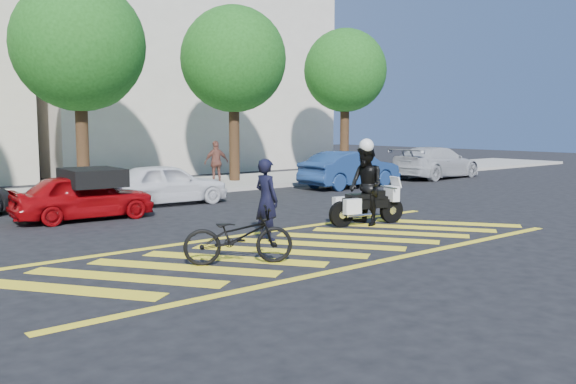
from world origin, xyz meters
TOP-DOWN VIEW (x-y plane):
  - ground at (0.00, 0.00)m, footprint 90.00×90.00m
  - sidewalk at (0.00, 12.00)m, footprint 60.00×5.00m
  - crosswalk at (-0.04, 0.00)m, footprint 12.33×4.00m
  - building_right at (9.00, 21.00)m, footprint 16.00×8.00m
  - tree_center at (0.13, 12.06)m, footprint 4.60×4.60m
  - tree_right at (6.63, 12.06)m, footprint 4.40×4.40m
  - tree_far_right at (13.13, 12.06)m, footprint 4.00×4.00m
  - officer_bike at (-0.10, 1.08)m, footprint 0.46×0.67m
  - bicycle at (-1.87, -0.41)m, footprint 2.08×1.54m
  - police_motorcycle at (3.07, 1.12)m, footprint 2.14×0.89m
  - officer_moto at (3.06, 1.11)m, footprint 0.95×1.12m
  - red_convertible at (-2.12, 6.44)m, footprint 3.74×1.70m
  - parked_mid_right at (1.06, 7.80)m, footprint 3.95×1.80m
  - parked_right at (9.21, 7.80)m, footprint 4.46×1.65m
  - parked_far_right at (15.30, 8.24)m, footprint 5.22×2.43m
  - pedestrian_right at (5.02, 11.10)m, footprint 1.07×0.59m

SIDE VIEW (x-z plane):
  - ground at x=0.00m, z-range 0.00..0.00m
  - crosswalk at x=-0.04m, z-range 0.00..0.01m
  - sidewalk at x=0.00m, z-range 0.00..0.15m
  - police_motorcycle at x=3.07m, z-range 0.04..0.99m
  - bicycle at x=-1.87m, z-range 0.00..1.04m
  - red_convertible at x=-2.12m, z-range 0.00..1.24m
  - parked_mid_right at x=1.06m, z-range 0.00..1.31m
  - parked_right at x=9.21m, z-range 0.00..1.46m
  - parked_far_right at x=15.30m, z-range 0.00..1.48m
  - officer_bike at x=-0.10m, z-range 0.00..1.79m
  - officer_moto at x=3.06m, z-range 0.00..2.01m
  - pedestrian_right at x=5.02m, z-range 0.15..1.87m
  - tree_far_right at x=13.13m, z-range 1.39..8.49m
  - tree_right at x=6.63m, z-range 1.34..8.75m
  - tree_center at x=0.13m, z-range 1.31..8.88m
  - building_right at x=9.00m, z-range 0.00..11.00m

